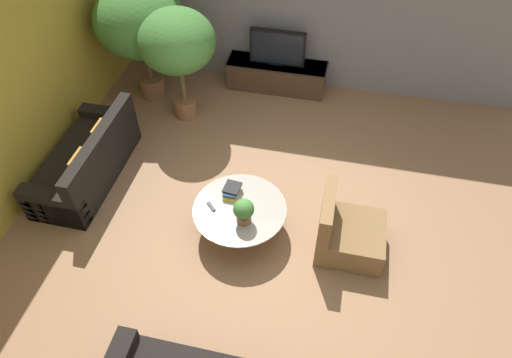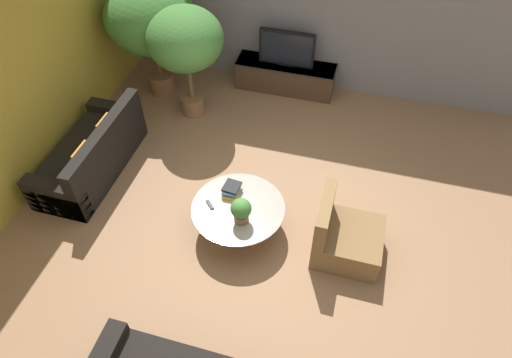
{
  "view_description": "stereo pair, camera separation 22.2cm",
  "coord_description": "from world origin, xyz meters",
  "px_view_note": "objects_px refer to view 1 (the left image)",
  "views": [
    {
      "loc": [
        0.74,
        -3.68,
        4.79
      ],
      "look_at": [
        -0.12,
        0.2,
        0.55
      ],
      "focal_mm": 32.0,
      "sensor_mm": 36.0,
      "label": 1
    },
    {
      "loc": [
        0.95,
        -3.62,
        4.79
      ],
      "look_at": [
        -0.12,
        0.2,
        0.55
      ],
      "focal_mm": 32.0,
      "sensor_mm": 36.0,
      "label": 2
    }
  ],
  "objects_px": {
    "television": "(277,48)",
    "couch_by_wall": "(87,162)",
    "media_console": "(276,75)",
    "coffee_table": "(240,214)",
    "potted_palm_corner": "(177,44)",
    "potted_plant_tabletop": "(244,211)",
    "potted_palm_tall": "(140,22)",
    "armchair_wicker": "(347,233)"
  },
  "relations": [
    {
      "from": "coffee_table",
      "to": "potted_plant_tabletop",
      "type": "height_order",
      "value": "potted_plant_tabletop"
    },
    {
      "from": "media_console",
      "to": "television",
      "type": "height_order",
      "value": "television"
    },
    {
      "from": "television",
      "to": "potted_plant_tabletop",
      "type": "relative_size",
      "value": 2.64
    },
    {
      "from": "potted_palm_tall",
      "to": "media_console",
      "type": "bearing_deg",
      "value": 17.37
    },
    {
      "from": "couch_by_wall",
      "to": "potted_plant_tabletop",
      "type": "height_order",
      "value": "couch_by_wall"
    },
    {
      "from": "media_console",
      "to": "coffee_table",
      "type": "height_order",
      "value": "media_console"
    },
    {
      "from": "coffee_table",
      "to": "television",
      "type": "bearing_deg",
      "value": 92.27
    },
    {
      "from": "coffee_table",
      "to": "potted_palm_corner",
      "type": "relative_size",
      "value": 0.65
    },
    {
      "from": "armchair_wicker",
      "to": "media_console",
      "type": "bearing_deg",
      "value": 24.96
    },
    {
      "from": "coffee_table",
      "to": "potted_plant_tabletop",
      "type": "bearing_deg",
      "value": -61.73
    },
    {
      "from": "media_console",
      "to": "television",
      "type": "xyz_separation_m",
      "value": [
        -0.0,
        -0.0,
        0.53
      ]
    },
    {
      "from": "potted_palm_tall",
      "to": "potted_palm_corner",
      "type": "bearing_deg",
      "value": -29.39
    },
    {
      "from": "potted_palm_corner",
      "to": "potted_palm_tall",
      "type": "bearing_deg",
      "value": 150.61
    },
    {
      "from": "potted_plant_tabletop",
      "to": "potted_palm_tall",
      "type": "bearing_deg",
      "value": 130.04
    },
    {
      "from": "media_console",
      "to": "television",
      "type": "distance_m",
      "value": 0.53
    },
    {
      "from": "armchair_wicker",
      "to": "coffee_table",
      "type": "bearing_deg",
      "value": 90.31
    },
    {
      "from": "television",
      "to": "coffee_table",
      "type": "distance_m",
      "value": 3.19
    },
    {
      "from": "potted_palm_tall",
      "to": "potted_palm_corner",
      "type": "height_order",
      "value": "potted_palm_tall"
    },
    {
      "from": "coffee_table",
      "to": "potted_plant_tabletop",
      "type": "relative_size",
      "value": 3.36
    },
    {
      "from": "armchair_wicker",
      "to": "potted_plant_tabletop",
      "type": "xyz_separation_m",
      "value": [
        -1.24,
        -0.19,
        0.34
      ]
    },
    {
      "from": "television",
      "to": "potted_palm_corner",
      "type": "xyz_separation_m",
      "value": [
        -1.31,
        -1.05,
        0.51
      ]
    },
    {
      "from": "media_console",
      "to": "potted_palm_tall",
      "type": "distance_m",
      "value": 2.4
    },
    {
      "from": "television",
      "to": "potted_plant_tabletop",
      "type": "distance_m",
      "value": 3.34
    },
    {
      "from": "television",
      "to": "potted_palm_corner",
      "type": "bearing_deg",
      "value": -141.26
    },
    {
      "from": "armchair_wicker",
      "to": "potted_palm_corner",
      "type": "relative_size",
      "value": 0.48
    },
    {
      "from": "couch_by_wall",
      "to": "potted_palm_corner",
      "type": "xyz_separation_m",
      "value": [
        0.89,
        1.64,
        1.02
      ]
    },
    {
      "from": "media_console",
      "to": "armchair_wicker",
      "type": "relative_size",
      "value": 1.99
    },
    {
      "from": "television",
      "to": "couch_by_wall",
      "type": "height_order",
      "value": "television"
    },
    {
      "from": "coffee_table",
      "to": "potted_palm_tall",
      "type": "height_order",
      "value": "potted_palm_tall"
    },
    {
      "from": "coffee_table",
      "to": "armchair_wicker",
      "type": "xyz_separation_m",
      "value": [
        1.34,
        0.01,
        -0.02
      ]
    },
    {
      "from": "television",
      "to": "coffee_table",
      "type": "height_order",
      "value": "television"
    },
    {
      "from": "potted_palm_corner",
      "to": "media_console",
      "type": "bearing_deg",
      "value": 38.79
    },
    {
      "from": "media_console",
      "to": "couch_by_wall",
      "type": "height_order",
      "value": "couch_by_wall"
    },
    {
      "from": "media_console",
      "to": "coffee_table",
      "type": "distance_m",
      "value": 3.15
    },
    {
      "from": "media_console",
      "to": "coffee_table",
      "type": "relative_size",
      "value": 1.46
    },
    {
      "from": "coffee_table",
      "to": "potted_palm_tall",
      "type": "bearing_deg",
      "value": 130.77
    },
    {
      "from": "television",
      "to": "potted_plant_tabletop",
      "type": "xyz_separation_m",
      "value": [
        0.22,
        -3.33,
        -0.18
      ]
    },
    {
      "from": "couch_by_wall",
      "to": "potted_palm_tall",
      "type": "height_order",
      "value": "potted_palm_tall"
    },
    {
      "from": "coffee_table",
      "to": "couch_by_wall",
      "type": "xyz_separation_m",
      "value": [
        -2.32,
        0.46,
        -0.01
      ]
    },
    {
      "from": "couch_by_wall",
      "to": "coffee_table",
      "type": "bearing_deg",
      "value": 78.74
    },
    {
      "from": "television",
      "to": "coffee_table",
      "type": "xyz_separation_m",
      "value": [
        0.12,
        -3.15,
        -0.5
      ]
    },
    {
      "from": "media_console",
      "to": "potted_palm_tall",
      "type": "relative_size",
      "value": 0.89
    }
  ]
}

